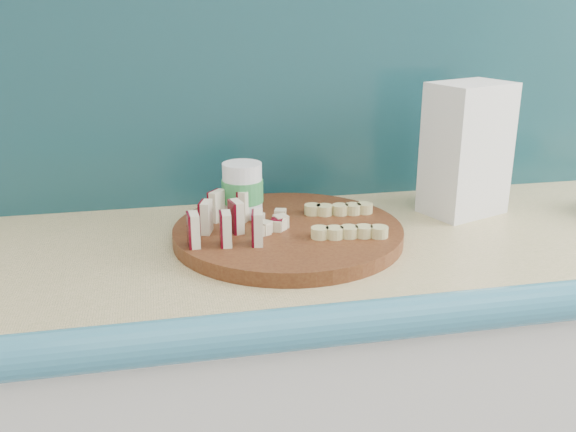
# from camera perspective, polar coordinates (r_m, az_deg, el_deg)

# --- Properties ---
(kitchen_counter) EXTENTS (2.20, 0.63, 0.91)m
(kitchen_counter) POSITION_cam_1_polar(r_m,az_deg,el_deg) (1.54, 18.51, -17.01)
(kitchen_counter) COLOR silver
(kitchen_counter) RESTS_ON ground
(backsplash) EXTENTS (2.20, 0.02, 0.50)m
(backsplash) POSITION_cam_1_polar(r_m,az_deg,el_deg) (1.52, 15.90, 11.62)
(backsplash) COLOR teal
(backsplash) RESTS_ON kitchen_counter
(cutting_board) EXTENTS (0.47, 0.47, 0.03)m
(cutting_board) POSITION_cam_1_polar(r_m,az_deg,el_deg) (1.18, 0.00, -1.52)
(cutting_board) COLOR #421C0E
(cutting_board) RESTS_ON kitchen_counter
(apple_wedges) EXTENTS (0.13, 0.17, 0.06)m
(apple_wedges) POSITION_cam_1_polar(r_m,az_deg,el_deg) (1.14, -5.55, -0.21)
(apple_wedges) COLOR beige
(apple_wedges) RESTS_ON cutting_board
(apple_chunks) EXTENTS (0.07, 0.07, 0.02)m
(apple_chunks) POSITION_cam_1_polar(r_m,az_deg,el_deg) (1.17, -1.25, -0.48)
(apple_chunks) COLOR beige
(apple_chunks) RESTS_ON cutting_board
(banana_slices) EXTENTS (0.15, 0.17, 0.02)m
(banana_slices) POSITION_cam_1_polar(r_m,az_deg,el_deg) (1.19, 4.98, -0.35)
(banana_slices) COLOR #CFC77E
(banana_slices) RESTS_ON cutting_board
(flour_bag) EXTENTS (0.18, 0.16, 0.27)m
(flour_bag) POSITION_cam_1_polar(r_m,az_deg,el_deg) (1.35, 15.59, 5.74)
(flour_bag) COLOR white
(flour_bag) RESTS_ON kitchen_counter
(canister) EXTENTS (0.08, 0.08, 0.13)m
(canister) POSITION_cam_1_polar(r_m,az_deg,el_deg) (1.23, -4.06, 1.92)
(canister) COLOR white
(canister) RESTS_ON kitchen_counter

